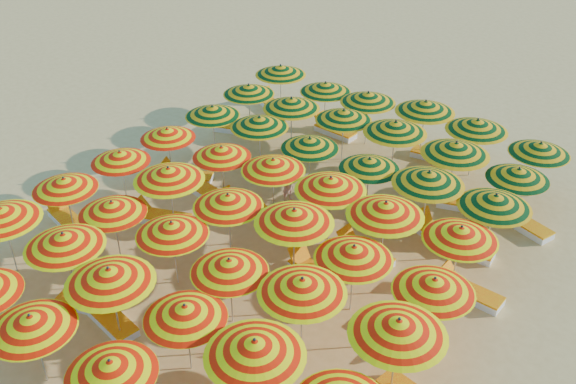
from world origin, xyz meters
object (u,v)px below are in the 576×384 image
at_px(umbrella_12, 64,184).
at_px(umbrella_18, 120,157).
at_px(umbrella_8, 109,276).
at_px(umbrella_20, 228,201).
at_px(umbrella_6, 1,214).
at_px(umbrella_37, 291,103).
at_px(umbrella_15, 229,266).
at_px(umbrella_26, 273,165).
at_px(lounger_3, 110,319).
at_px(umbrella_2, 31,322).
at_px(umbrella_27, 331,184).
at_px(lounger_18, 466,204).
at_px(umbrella_36, 249,89).
at_px(umbrella_32, 310,143).
at_px(lounger_4, 67,219).
at_px(lounger_17, 237,128).
at_px(umbrella_38, 344,115).
at_px(umbrella_22, 354,253).
at_px(lounger_8, 405,332).
at_px(umbrella_29, 461,233).
at_px(umbrella_45, 425,107).
at_px(beachgoer_a, 288,184).
at_px(umbrella_13, 112,208).
at_px(lounger_6, 162,217).
at_px(umbrella_46, 477,125).
at_px(lounger_2, 91,303).
at_px(umbrella_40, 456,148).
at_px(umbrella_30, 212,111).
at_px(umbrella_9, 185,312).
at_px(lounger_9, 187,176).
at_px(lounger_16, 463,248).
at_px(umbrella_44, 368,97).
at_px(umbrella_7, 64,240).
at_px(lounger_14, 378,213).
at_px(umbrella_47, 540,148).
at_px(umbrella_23, 434,285).
at_px(lounger_7, 314,274).
at_px(lounger_20, 272,105).
at_px(umbrella_14, 172,229).
at_px(lounger_12, 364,253).
at_px(lounger_11, 257,209).
at_px(lounger_13, 469,292).
at_px(umbrella_24, 168,133).
at_px(umbrella_35, 495,201).
at_px(umbrella_34, 429,178).
at_px(umbrella_17, 398,327).
at_px(umbrella_39, 395,127).
at_px(umbrella_19, 169,174).
at_px(umbrella_28, 386,209).

xyz_separation_m(umbrella_12, umbrella_18, (0.01, 2.09, -0.04)).
relative_size(umbrella_8, umbrella_20, 0.95).
distance_m(umbrella_6, umbrella_37, 10.46).
xyz_separation_m(umbrella_15, umbrella_26, (-2.05, 4.43, 0.05)).
bearing_deg(lounger_3, umbrella_2, 107.26).
relative_size(umbrella_27, lounger_18, 1.45).
distance_m(umbrella_36, lounger_18, 9.12).
distance_m(umbrella_32, lounger_4, 7.98).
xyz_separation_m(umbrella_26, lounger_17, (-4.73, 3.82, -1.69)).
height_order(umbrella_36, umbrella_38, umbrella_38).
xyz_separation_m(umbrella_22, lounger_8, (1.60, -0.04, -1.70)).
distance_m(umbrella_29, umbrella_45, 7.42).
distance_m(umbrella_2, beachgoer_a, 9.41).
height_order(umbrella_13, umbrella_27, umbrella_27).
relative_size(umbrella_6, lounger_6, 1.26).
bearing_deg(umbrella_46, umbrella_18, -135.11).
bearing_deg(lounger_2, umbrella_29, 21.69).
bearing_deg(umbrella_40, umbrella_20, -122.14).
relative_size(umbrella_29, lounger_6, 1.42).
height_order(umbrella_30, umbrella_36, umbrella_36).
bearing_deg(umbrella_9, beachgoer_a, 108.63).
relative_size(lounger_9, lounger_16, 1.03).
relative_size(umbrella_9, umbrella_44, 0.89).
bearing_deg(umbrella_15, umbrella_2, -118.60).
relative_size(umbrella_6, umbrella_26, 1.10).
height_order(umbrella_7, lounger_18, umbrella_7).
height_order(umbrella_6, lounger_14, umbrella_6).
distance_m(umbrella_47, lounger_2, 14.30).
xyz_separation_m(umbrella_6, umbrella_23, (10.48, 4.24, -0.11)).
xyz_separation_m(lounger_7, lounger_20, (-7.66, 8.17, 0.00)).
height_order(umbrella_14, lounger_12, umbrella_14).
relative_size(lounger_8, lounger_9, 0.98).
height_order(umbrella_13, lounger_8, umbrella_13).
bearing_deg(lounger_11, lounger_13, 20.06).
height_order(umbrella_24, lounger_20, umbrella_24).
bearing_deg(umbrella_30, umbrella_32, 1.57).
bearing_deg(umbrella_35, lounger_16, -163.05).
height_order(umbrella_22, umbrella_34, umbrella_34).
relative_size(umbrella_22, lounger_13, 1.38).
relative_size(umbrella_9, umbrella_13, 0.97).
bearing_deg(umbrella_7, umbrella_20, 61.87).
bearing_deg(umbrella_24, lounger_8, -11.71).
height_order(umbrella_6, umbrella_36, umbrella_6).
relative_size(umbrella_17, lounger_16, 1.43).
bearing_deg(umbrella_46, umbrella_40, -86.32).
xyz_separation_m(umbrella_20, umbrella_39, (1.71, 6.50, 0.14)).
bearing_deg(umbrella_24, lounger_9, 20.86).
xyz_separation_m(umbrella_19, lounger_12, (5.42, 2.20, -1.81)).
bearing_deg(umbrella_32, umbrella_28, -29.16).
xyz_separation_m(umbrella_32, lounger_7, (2.72, -3.72, -1.62)).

